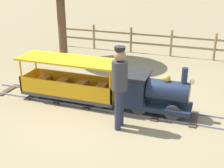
{
  "coord_description": "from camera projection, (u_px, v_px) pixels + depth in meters",
  "views": [
    {
      "loc": [
        5.68,
        1.98,
        3.0
      ],
      "look_at": [
        0.0,
        -0.02,
        0.55
      ],
      "focal_mm": 48.28,
      "sensor_mm": 36.0,
      "label": 1
    }
  ],
  "objects": [
    {
      "name": "ground_plane",
      "position": [
        113.0,
        107.0,
        6.7
      ],
      "size": [
        60.0,
        60.0,
        0.0
      ],
      "primitive_type": "plane",
      "color": "#8C7A56"
    },
    {
      "name": "track",
      "position": [
        107.0,
        105.0,
        6.74
      ],
      "size": [
        0.71,
        6.05,
        0.04
      ],
      "color": "gray",
      "rests_on": "ground_plane"
    },
    {
      "name": "locomotive",
      "position": [
        154.0,
        92.0,
        6.24
      ],
      "size": [
        0.67,
        1.45,
        1.05
      ],
      "color": "#192338",
      "rests_on": "ground_plane"
    },
    {
      "name": "passenger_car",
      "position": [
        70.0,
        84.0,
        6.86
      ],
      "size": [
        0.77,
        2.35,
        0.97
      ],
      "color": "#3F3F3F",
      "rests_on": "ground_plane"
    },
    {
      "name": "conductor_person",
      "position": [
        120.0,
        82.0,
        5.53
      ],
      "size": [
        0.3,
        0.3,
        1.62
      ],
      "color": "#282D47",
      "rests_on": "ground_plane"
    },
    {
      "name": "fence_section",
      "position": [
        151.0,
        41.0,
        10.34
      ],
      "size": [
        0.08,
        7.13,
        0.9
      ],
      "color": "#93754C",
      "rests_on": "ground_plane"
    }
  ]
}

